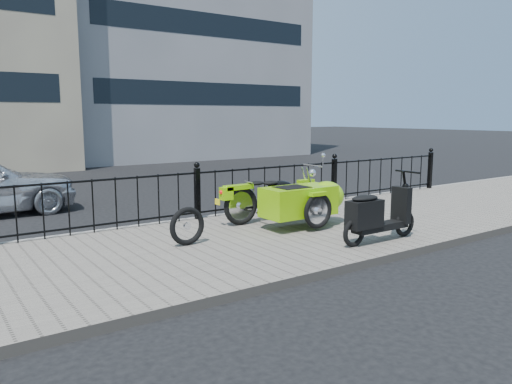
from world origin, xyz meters
TOP-DOWN VIEW (x-y plane):
  - ground at (0.00, 0.00)m, footprint 120.00×120.00m
  - sidewalk at (0.00, -0.50)m, footprint 30.00×3.80m
  - curb at (0.00, 1.44)m, footprint 30.00×0.10m
  - iron_fence at (0.00, 1.30)m, footprint 14.11×0.11m
  - building_grey at (7.00, 16.99)m, footprint 12.00×8.01m
  - motorcycle_sidecar at (1.26, -0.22)m, footprint 2.28×1.48m
  - scooter at (1.41, -1.81)m, footprint 1.58×0.46m
  - spare_tire at (-1.04, -0.32)m, footprint 0.59×0.12m

SIDE VIEW (x-z plane):
  - ground at x=0.00m, z-range 0.00..0.00m
  - sidewalk at x=0.00m, z-range 0.00..0.12m
  - curb at x=0.00m, z-range 0.00..0.12m
  - spare_tire at x=-1.04m, z-range 0.12..0.70m
  - scooter at x=1.41m, z-range 0.00..1.07m
  - iron_fence at x=0.00m, z-range 0.05..1.12m
  - motorcycle_sidecar at x=1.26m, z-range 0.10..1.09m
  - building_grey at x=7.00m, z-range 0.00..15.00m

